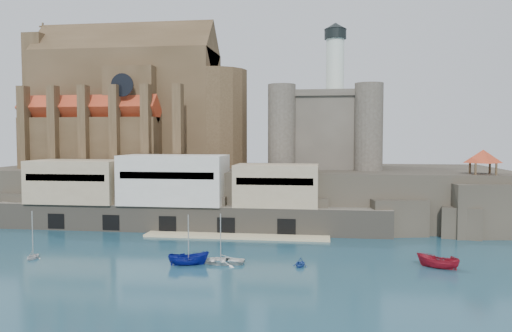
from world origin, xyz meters
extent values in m
plane|color=#173C4E|center=(0.00, 0.00, 0.00)|extent=(300.00, 300.00, 0.00)
cube|color=#2C2721|center=(0.00, 40.00, 5.00)|extent=(100.00, 34.00, 10.00)
cube|color=#2C2721|center=(-38.00, 23.50, 3.00)|extent=(9.00, 5.00, 6.00)
cube|color=#2C2721|center=(-22.00, 23.50, 3.00)|extent=(9.00, 5.00, 6.00)
cube|color=#2C2721|center=(-5.00, 23.50, 3.00)|extent=(9.00, 5.00, 6.00)
cube|color=#2C2721|center=(12.00, 23.50, 3.00)|extent=(9.00, 5.00, 6.00)
cube|color=#2C2721|center=(28.00, 23.50, 3.00)|extent=(9.00, 5.00, 6.00)
cube|color=#6C6557|center=(-8.00, 22.50, 2.25)|extent=(70.00, 6.00, 4.50)
cube|color=#D0BD8A|center=(2.00, 18.00, 0.15)|extent=(30.00, 4.00, 0.40)
cube|color=black|center=(-30.00, 19.60, 1.60)|extent=(3.00, 0.40, 2.60)
cube|color=black|center=(-20.00, 19.60, 1.60)|extent=(3.00, 0.40, 2.60)
cube|color=black|center=(-10.00, 19.60, 1.60)|extent=(3.00, 0.40, 2.60)
cube|color=black|center=(0.00, 19.60, 1.60)|extent=(3.00, 0.40, 2.60)
cube|color=black|center=(10.00, 19.60, 1.60)|extent=(3.00, 0.40, 2.60)
cube|color=tan|center=(-28.00, 23.50, 8.25)|extent=(16.00, 9.00, 7.50)
cube|color=beige|center=(-10.00, 23.50, 8.75)|extent=(18.00, 9.00, 8.50)
cube|color=tan|center=(8.00, 23.50, 8.00)|extent=(14.00, 8.00, 7.00)
cube|color=#473521|center=(-26.00, 42.00, 22.00)|extent=(38.00, 14.00, 24.00)
cube|color=#473521|center=(-26.00, 42.00, 34.00)|extent=(38.00, 13.01, 13.01)
cylinder|color=#473521|center=(-7.00, 42.00, 20.00)|extent=(14.00, 14.00, 20.00)
cube|color=#473521|center=(-22.00, 42.00, 20.00)|extent=(10.00, 20.00, 20.00)
cube|color=#473521|center=(-30.00, 32.50, 15.00)|extent=(28.00, 5.00, 10.00)
cube|color=#473521|center=(-30.00, 51.50, 15.00)|extent=(28.00, 5.00, 10.00)
cube|color=#B1381E|center=(-30.00, 32.50, 21.60)|extent=(28.00, 5.66, 5.66)
cube|color=#B1381E|center=(-30.00, 51.50, 21.60)|extent=(28.00, 5.66, 5.66)
cube|color=#473521|center=(-45.00, 42.00, 24.00)|extent=(4.00, 10.00, 28.00)
cylinder|color=black|center=(-22.00, 29.95, 26.00)|extent=(4.40, 0.30, 4.40)
cube|color=#473521|center=(-42.00, 29.50, 18.00)|extent=(1.60, 2.20, 16.00)
cube|color=#473521|center=(-35.80, 29.50, 18.00)|extent=(1.60, 2.20, 16.00)
cube|color=#473521|center=(-29.60, 29.50, 18.00)|extent=(1.60, 2.20, 16.00)
cube|color=#473521|center=(-23.40, 29.50, 18.00)|extent=(1.60, 2.20, 16.00)
cube|color=#473521|center=(-17.20, 29.50, 18.00)|extent=(1.60, 2.20, 16.00)
cube|color=#473521|center=(-11.00, 29.50, 18.00)|extent=(1.60, 2.20, 16.00)
cube|color=#4B443B|center=(16.00, 41.00, 17.00)|extent=(16.00, 16.00, 14.00)
cube|color=#4B443B|center=(16.00, 41.00, 24.40)|extent=(17.00, 17.00, 1.20)
cylinder|color=#4B443B|center=(8.00, 33.00, 18.00)|extent=(5.20, 5.20, 16.00)
cylinder|color=#4B443B|center=(24.00, 33.00, 18.00)|extent=(5.20, 5.20, 16.00)
cylinder|color=#4B443B|center=(8.00, 49.00, 18.00)|extent=(5.20, 5.20, 16.00)
cylinder|color=#4B443B|center=(24.00, 49.00, 18.00)|extent=(5.20, 5.20, 16.00)
cylinder|color=silver|center=(18.00, 43.00, 30.00)|extent=(3.60, 3.60, 12.00)
cylinder|color=black|center=(18.00, 43.00, 37.00)|extent=(4.40, 4.40, 2.00)
cone|color=black|center=(18.00, 43.00, 38.60)|extent=(4.60, 4.60, 1.40)
cube|color=#2C2721|center=(42.00, 26.00, 4.35)|extent=(12.00, 10.00, 8.70)
cube|color=#2C2721|center=(38.00, 23.00, 2.50)|extent=(6.00, 5.00, 5.00)
cube|color=#2C2721|center=(47.00, 28.00, 3.00)|extent=(5.00, 4.00, 6.00)
cube|color=#473521|center=(42.00, 26.00, 8.85)|extent=(4.20, 4.20, 0.30)
cylinder|color=#473521|center=(40.40, 24.40, 10.30)|extent=(0.36, 0.36, 3.20)
cylinder|color=#473521|center=(43.60, 24.40, 10.30)|extent=(0.36, 0.36, 3.20)
cylinder|color=#473521|center=(40.40, 27.60, 10.30)|extent=(0.36, 0.36, 3.20)
cylinder|color=#473521|center=(43.60, 27.60, 10.30)|extent=(0.36, 0.36, 3.20)
pyramid|color=#B1381E|center=(42.00, 26.00, 13.00)|extent=(6.40, 6.40, 2.20)
imported|color=navy|center=(-0.90, -0.14, 0.00)|extent=(2.42, 2.39, 5.16)
imported|color=silver|center=(-22.27, 0.13, 0.00)|extent=(2.38, 1.49, 2.71)
imported|color=maroon|center=(30.00, 2.61, 0.00)|extent=(2.60, 2.57, 5.14)
imported|color=silver|center=(2.93, 1.34, 0.00)|extent=(1.30, 4.38, 6.12)
imported|color=#264B9F|center=(13.13, 1.21, 0.00)|extent=(2.54, 1.81, 2.69)
camera|label=1|loc=(16.07, -60.62, 16.20)|focal=35.00mm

